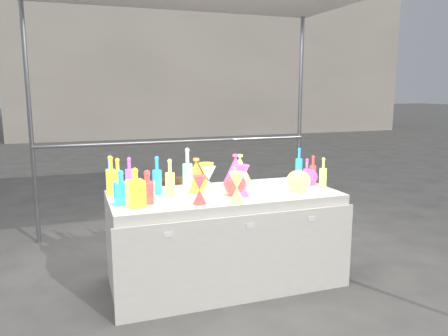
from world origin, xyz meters
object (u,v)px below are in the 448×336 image
object	(u,v)px
display_table	(224,238)
decanter_0	(135,187)
bottle_0	(111,175)
hourglass_0	(200,190)
cardboard_box_closed	(181,193)

from	to	relation	value
display_table	decanter_0	world-z (taller)	decanter_0
display_table	bottle_0	bearing A→B (deg)	164.29
display_table	hourglass_0	world-z (taller)	hourglass_0
cardboard_box_closed	decanter_0	distance (m)	2.87
hourglass_0	bottle_0	bearing A→B (deg)	138.70
bottle_0	display_table	bearing A→B (deg)	-15.71
display_table	cardboard_box_closed	distance (m)	2.45
cardboard_box_closed	hourglass_0	xyz separation A→B (m)	(-0.51, -2.69, 0.67)
display_table	hourglass_0	size ratio (longest dim) A/B	8.91
cardboard_box_closed	hourglass_0	bearing A→B (deg)	-111.04
display_table	cardboard_box_closed	bearing A→B (deg)	84.67
cardboard_box_closed	decanter_0	world-z (taller)	decanter_0
cardboard_box_closed	bottle_0	size ratio (longest dim) A/B	1.68
hourglass_0	cardboard_box_closed	bearing A→B (deg)	79.32
decanter_0	cardboard_box_closed	bearing A→B (deg)	61.24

